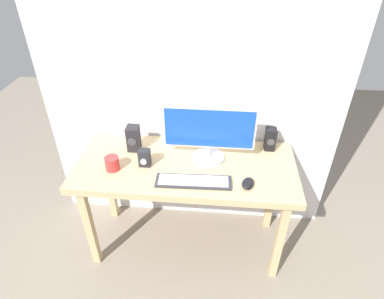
# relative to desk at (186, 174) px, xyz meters

# --- Properties ---
(ground_plane) EXTENTS (6.00, 6.00, 0.00)m
(ground_plane) POSITION_rel_desk_xyz_m (0.00, 0.00, -0.69)
(ground_plane) COLOR gray
(wall_back) EXTENTS (2.12, 0.04, 3.00)m
(wall_back) POSITION_rel_desk_xyz_m (0.00, 0.35, 0.81)
(wall_back) COLOR silver
(wall_back) RESTS_ON ground_plane
(desk) EXTENTS (1.45, 0.63, 0.77)m
(desk) POSITION_rel_desk_xyz_m (0.00, 0.00, 0.00)
(desk) COLOR tan
(desk) RESTS_ON ground_plane
(monitor) EXTENTS (0.59, 0.22, 0.38)m
(monitor) POSITION_rel_desk_xyz_m (0.15, 0.09, 0.28)
(monitor) COLOR silver
(monitor) RESTS_ON desk
(keyboard_primary) EXTENTS (0.46, 0.14, 0.02)m
(keyboard_primary) POSITION_rel_desk_xyz_m (0.07, -0.18, 0.09)
(keyboard_primary) COLOR #333338
(keyboard_primary) RESTS_ON desk
(mouse) EXTENTS (0.10, 0.13, 0.04)m
(mouse) POSITION_rel_desk_xyz_m (0.40, -0.18, 0.10)
(mouse) COLOR black
(mouse) RESTS_ON desk
(speaker_right) EXTENTS (0.07, 0.08, 0.16)m
(speaker_right) POSITION_rel_desk_xyz_m (0.56, 0.23, 0.16)
(speaker_right) COLOR black
(speaker_right) RESTS_ON desk
(speaker_left) EXTENTS (0.08, 0.09, 0.18)m
(speaker_left) POSITION_rel_desk_xyz_m (-0.37, 0.14, 0.17)
(speaker_left) COLOR #232328
(speaker_left) RESTS_ON desk
(audio_controller) EXTENTS (0.07, 0.07, 0.12)m
(audio_controller) POSITION_rel_desk_xyz_m (-0.26, -0.03, 0.14)
(audio_controller) COLOR #232328
(audio_controller) RESTS_ON desk
(coffee_mug) EXTENTS (0.09, 0.09, 0.09)m
(coffee_mug) POSITION_rel_desk_xyz_m (-0.46, -0.09, 0.13)
(coffee_mug) COLOR red
(coffee_mug) RESTS_ON desk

